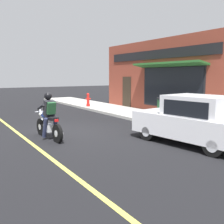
# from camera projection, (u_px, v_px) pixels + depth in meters

# --- Properties ---
(ground_plane) EXTENTS (80.00, 80.00, 0.00)m
(ground_plane) POSITION_uv_depth(u_px,v_px,m) (72.00, 132.00, 10.14)
(ground_plane) COLOR black
(sidewalk_curb) EXTENTS (2.60, 22.00, 0.14)m
(sidewalk_curb) POSITION_uv_depth(u_px,v_px,m) (127.00, 112.00, 15.21)
(sidewalk_curb) COLOR #ADAAA3
(sidewalk_curb) RESTS_ON ground
(lane_stripe) EXTENTS (0.12, 19.80, 0.01)m
(lane_stripe) POSITION_uv_depth(u_px,v_px,m) (7.00, 125.00, 11.68)
(lane_stripe) COLOR #D1C64C
(lane_stripe) RESTS_ON ground
(storefront_building) EXTENTS (1.25, 9.93, 4.20)m
(storefront_building) POSITION_uv_depth(u_px,v_px,m) (159.00, 77.00, 14.94)
(storefront_building) COLOR brown
(storefront_building) RESTS_ON ground
(motorcycle_with_rider) EXTENTS (0.58, 2.02, 1.62)m
(motorcycle_with_rider) POSITION_uv_depth(u_px,v_px,m) (49.00, 120.00, 9.01)
(motorcycle_with_rider) COLOR black
(motorcycle_with_rider) RESTS_ON ground
(car_hatchback) EXTENTS (2.08, 3.95, 1.57)m
(car_hatchback) POSITION_uv_depth(u_px,v_px,m) (193.00, 121.00, 8.30)
(car_hatchback) COLOR black
(car_hatchback) RESTS_ON ground
(traffic_cone) EXTENTS (0.36, 0.36, 0.60)m
(traffic_cone) POSITION_uv_depth(u_px,v_px,m) (215.00, 117.00, 11.03)
(traffic_cone) COLOR black
(traffic_cone) RESTS_ON sidewalk_curb
(trash_bin) EXTENTS (0.56, 0.56, 0.98)m
(trash_bin) POSITION_uv_depth(u_px,v_px,m) (162.00, 108.00, 12.69)
(trash_bin) COLOR #23512D
(trash_bin) RESTS_ON sidewalk_curb
(fire_hydrant) EXTENTS (0.36, 0.24, 0.88)m
(fire_hydrant) POSITION_uv_depth(u_px,v_px,m) (88.00, 100.00, 17.45)
(fire_hydrant) COLOR red
(fire_hydrant) RESTS_ON sidewalk_curb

